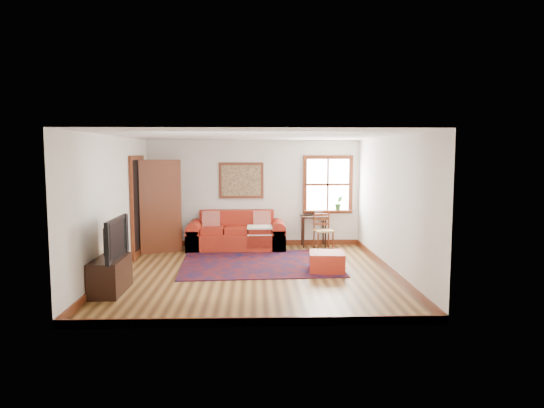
{
  "coord_description": "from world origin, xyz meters",
  "views": [
    {
      "loc": [
        0.03,
        -8.69,
        2.19
      ],
      "look_at": [
        0.35,
        0.6,
        1.21
      ],
      "focal_mm": 32.0,
      "sensor_mm": 36.0,
      "label": 1
    }
  ],
  "objects_px": {
    "red_leather_sofa": "(237,236)",
    "red_ottoman": "(327,262)",
    "ladder_back_chair": "(323,229)",
    "side_table": "(314,221)",
    "media_cabinet": "(110,275)"
  },
  "relations": [
    {
      "from": "side_table",
      "to": "media_cabinet",
      "type": "xyz_separation_m",
      "value": [
        -3.66,
        -3.66,
        -0.33
      ]
    },
    {
      "from": "red_leather_sofa",
      "to": "side_table",
      "type": "relative_size",
      "value": 3.04
    },
    {
      "from": "media_cabinet",
      "to": "ladder_back_chair",
      "type": "bearing_deg",
      "value": 40.91
    },
    {
      "from": "red_ottoman",
      "to": "media_cabinet",
      "type": "height_order",
      "value": "media_cabinet"
    },
    {
      "from": "ladder_back_chair",
      "to": "media_cabinet",
      "type": "distance_m",
      "value": 5.07
    },
    {
      "from": "red_leather_sofa",
      "to": "media_cabinet",
      "type": "relative_size",
      "value": 2.23
    },
    {
      "from": "red_ottoman",
      "to": "ladder_back_chair",
      "type": "distance_m",
      "value": 2.13
    },
    {
      "from": "red_ottoman",
      "to": "media_cabinet",
      "type": "distance_m",
      "value": 3.82
    },
    {
      "from": "red_leather_sofa",
      "to": "side_table",
      "type": "bearing_deg",
      "value": 6.71
    },
    {
      "from": "red_leather_sofa",
      "to": "ladder_back_chair",
      "type": "bearing_deg",
      "value": -3.72
    },
    {
      "from": "media_cabinet",
      "to": "red_ottoman",
      "type": "bearing_deg",
      "value": 18.6
    },
    {
      "from": "red_leather_sofa",
      "to": "media_cabinet",
      "type": "bearing_deg",
      "value": -118.37
    },
    {
      "from": "red_leather_sofa",
      "to": "ladder_back_chair",
      "type": "xyz_separation_m",
      "value": [
        1.97,
        -0.13,
        0.18
      ]
    },
    {
      "from": "red_leather_sofa",
      "to": "red_ottoman",
      "type": "height_order",
      "value": "red_leather_sofa"
    },
    {
      "from": "ladder_back_chair",
      "to": "side_table",
      "type": "bearing_deg",
      "value": 116.29
    }
  ]
}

